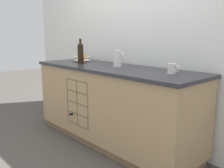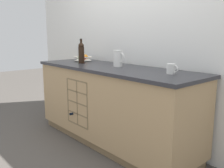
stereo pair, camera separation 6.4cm
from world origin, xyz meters
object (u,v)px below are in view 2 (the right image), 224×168
(ceramic_mug, at_px, (171,69))
(standing_wine_bottle, at_px, (81,52))
(fruit_bowl, at_px, (83,58))
(white_pitcher, at_px, (118,58))

(ceramic_mug, bearing_deg, standing_wine_bottle, -175.28)
(ceramic_mug, xyz_separation_m, standing_wine_bottle, (-1.31, -0.11, 0.09))
(ceramic_mug, relative_size, standing_wine_bottle, 0.38)
(fruit_bowl, distance_m, ceramic_mug, 1.51)
(fruit_bowl, bearing_deg, white_pitcher, -3.97)
(white_pitcher, bearing_deg, standing_wine_bottle, -168.88)
(fruit_bowl, relative_size, white_pitcher, 1.36)
(standing_wine_bottle, bearing_deg, fruit_bowl, 141.02)
(fruit_bowl, bearing_deg, ceramic_mug, -2.22)
(fruit_bowl, distance_m, white_pitcher, 0.78)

